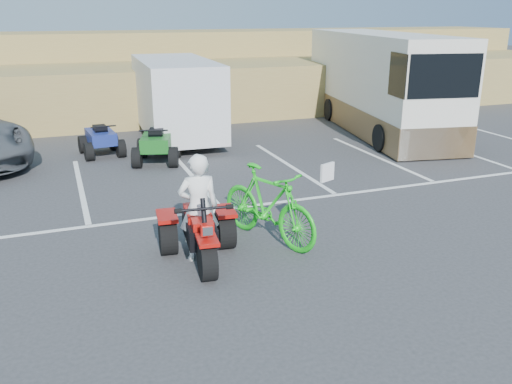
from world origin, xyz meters
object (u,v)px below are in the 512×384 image
object	(u,v)px
rider	(199,208)
quad_atv_green	(158,162)
red_trike_atv	(202,262)
cargo_trailer	(176,97)
green_dirt_bike	(268,205)
rv_motorhome	(377,89)
quad_atv_blue	(102,155)

from	to	relation	value
rider	quad_atv_green	world-z (taller)	rider
red_trike_atv	cargo_trailer	xyz separation A→B (m)	(1.67, 9.23, 1.36)
red_trike_atv	rider	distance (m)	0.92
red_trike_atv	quad_atv_green	distance (m)	6.52
green_dirt_bike	cargo_trailer	bearing A→B (deg)	65.39
rv_motorhome	green_dirt_bike	bearing A→B (deg)	-122.24
rider	quad_atv_blue	distance (m)	7.81
cargo_trailer	quad_atv_green	size ratio (longest dim) A/B	3.43
quad_atv_green	red_trike_atv	bearing A→B (deg)	-77.71
red_trike_atv	green_dirt_bike	xyz separation A→B (m)	(1.36, 0.46, 0.69)
rider	cargo_trailer	xyz separation A→B (m)	(1.65, 9.08, 0.45)
cargo_trailer	quad_atv_blue	world-z (taller)	cargo_trailer
rider	green_dirt_bike	size ratio (longest dim) A/B	0.79
quad_atv_blue	quad_atv_green	xyz separation A→B (m)	(1.36, -1.35, 0.00)
green_dirt_bike	rv_motorhome	xyz separation A→B (m)	(7.19, 7.86, 0.71)
cargo_trailer	red_trike_atv	bearing A→B (deg)	-97.54
red_trike_atv	rider	world-z (taller)	rider
quad_atv_blue	red_trike_atv	bearing A→B (deg)	-89.38
green_dirt_bike	quad_atv_blue	size ratio (longest dim) A/B	1.55
rider	red_trike_atv	bearing A→B (deg)	90.00
rider	green_dirt_bike	world-z (taller)	rider
green_dirt_bike	quad_atv_blue	distance (m)	7.75
rider	rv_motorhome	bearing A→B (deg)	-130.02
rider	cargo_trailer	bearing A→B (deg)	-94.10
rider	quad_atv_blue	bearing A→B (deg)	-77.28
red_trike_atv	quad_atv_green	xyz separation A→B (m)	(0.50, 6.50, 0.00)
red_trike_atv	cargo_trailer	distance (m)	9.47
green_dirt_bike	quad_atv_green	world-z (taller)	green_dirt_bike
quad_atv_blue	quad_atv_green	size ratio (longest dim) A/B	0.92
quad_atv_blue	rv_motorhome	bearing A→B (deg)	-2.80
cargo_trailer	quad_atv_blue	bearing A→B (deg)	-148.82
rv_motorhome	quad_atv_green	size ratio (longest dim) A/B	5.76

